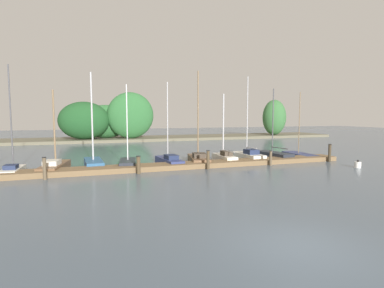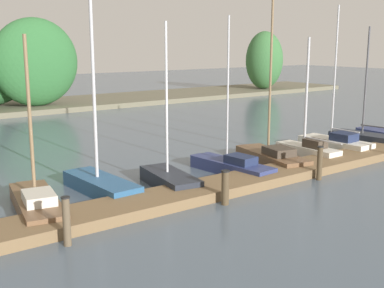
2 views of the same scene
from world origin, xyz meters
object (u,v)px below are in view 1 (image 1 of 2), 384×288
at_px(sailboat_2, 55,166).
at_px(sailboat_9, 273,155).
at_px(mooring_piling_2, 138,165).
at_px(mooring_piling_5, 330,153).
at_px(sailboat_8, 248,155).
at_px(channel_buoy_1, 358,165).
at_px(mooring_piling_3, 208,160).
at_px(sailboat_4, 128,163).
at_px(sailboat_7, 224,157).
at_px(sailboat_5, 169,160).
at_px(sailboat_6, 198,158).
at_px(sailboat_3, 93,162).
at_px(mooring_piling_1, 45,168).
at_px(sailboat_1, 13,169).
at_px(sailboat_10, 299,155).
at_px(mooring_piling_4, 271,158).

xyz_separation_m(sailboat_2, sailboat_9, (17.33, 0.02, 0.00)).
distance_m(mooring_piling_2, mooring_piling_5, 15.50).
height_order(sailboat_8, channel_buoy_1, sailboat_8).
distance_m(sailboat_9, mooring_piling_3, 7.86).
bearing_deg(mooring_piling_2, sailboat_4, 96.28).
distance_m(sailboat_4, sailboat_7, 7.67).
xyz_separation_m(sailboat_5, sailboat_6, (2.47, 0.12, 0.04)).
bearing_deg(sailboat_2, sailboat_4, -81.57).
bearing_deg(mooring_piling_2, sailboat_2, 149.71).
bearing_deg(sailboat_3, channel_buoy_1, -113.16).
relative_size(mooring_piling_1, mooring_piling_3, 1.00).
height_order(sailboat_9, mooring_piling_2, sailboat_9).
distance_m(sailboat_6, channel_buoy_1, 11.67).
xyz_separation_m(sailboat_1, sailboat_8, (17.32, 0.50, 0.04)).
bearing_deg(mooring_piling_5, sailboat_2, 171.89).
height_order(sailboat_10, mooring_piling_2, sailboat_10).
distance_m(sailboat_1, mooring_piling_2, 8.06).
height_order(sailboat_4, mooring_piling_3, sailboat_4).
bearing_deg(sailboat_10, sailboat_6, 96.17).
relative_size(sailboat_1, mooring_piling_1, 5.19).
height_order(sailboat_8, mooring_piling_2, sailboat_8).
xyz_separation_m(sailboat_9, channel_buoy_1, (3.16, -5.92, -0.12)).
bearing_deg(mooring_piling_5, mooring_piling_1, -179.59).
bearing_deg(mooring_piling_1, sailboat_1, 129.21).
bearing_deg(sailboat_8, mooring_piling_5, -118.87).
relative_size(sailboat_4, channel_buoy_1, 10.29).
bearing_deg(mooring_piling_4, mooring_piling_5, 0.39).
bearing_deg(sailboat_3, sailboat_4, -114.22).
relative_size(sailboat_2, channel_buoy_1, 9.46).
bearing_deg(sailboat_2, sailboat_9, -79.28).
bearing_deg(sailboat_5, sailboat_6, -91.78).
bearing_deg(sailboat_6, mooring_piling_2, 132.25).
height_order(sailboat_5, sailboat_7, sailboat_5).
distance_m(sailboat_6, mooring_piling_2, 6.07).
distance_m(sailboat_3, sailboat_9, 14.83).
relative_size(sailboat_7, mooring_piling_5, 3.76).
relative_size(sailboat_4, sailboat_6, 0.83).
xyz_separation_m(sailboat_4, mooring_piling_2, (0.31, -2.85, 0.26)).
bearing_deg(sailboat_6, sailboat_7, -84.08).
relative_size(sailboat_4, mooring_piling_3, 4.47).
relative_size(mooring_piling_1, mooring_piling_4, 1.19).
bearing_deg(mooring_piling_3, sailboat_8, 31.84).
height_order(mooring_piling_5, channel_buoy_1, mooring_piling_5).
relative_size(sailboat_2, sailboat_4, 0.92).
relative_size(sailboat_7, mooring_piling_3, 4.10).
relative_size(sailboat_5, mooring_piling_3, 4.69).
xyz_separation_m(sailboat_8, mooring_piling_4, (0.25, -3.02, 0.17)).
bearing_deg(sailboat_2, mooring_piling_5, -87.45).
distance_m(sailboat_1, sailboat_9, 19.78).
height_order(sailboat_4, sailboat_8, sailboat_8).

